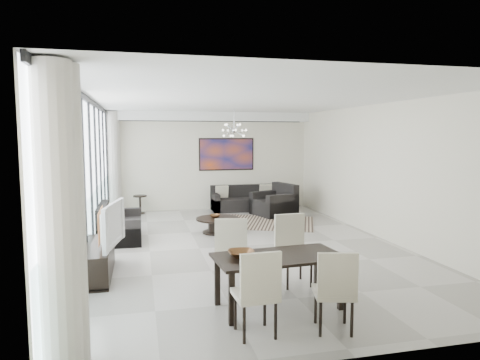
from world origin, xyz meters
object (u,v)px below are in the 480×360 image
object	(u,v)px
coffee_table	(217,224)
tv_console	(97,260)
sofa_main	(245,202)
television	(106,225)
dining_table	(279,262)

from	to	relation	value
coffee_table	tv_console	world-z (taller)	tv_console
coffee_table	sofa_main	xyz separation A→B (m)	(1.35, 2.79, 0.05)
tv_console	sofa_main	bearing A→B (deg)	54.86
television	dining_table	size ratio (longest dim) A/B	0.69
sofa_main	dining_table	size ratio (longest dim) A/B	1.17
coffee_table	dining_table	distance (m)	4.40
coffee_table	sofa_main	bearing A→B (deg)	64.15
tv_console	dining_table	distance (m)	3.05
coffee_table	television	xyz separation A→B (m)	(-2.23, -2.61, 0.64)
tv_console	dining_table	world-z (taller)	dining_table
tv_console	television	distance (m)	0.61
television	dining_table	distance (m)	2.87
sofa_main	dining_table	world-z (taller)	sofa_main
television	dining_table	world-z (taller)	television
sofa_main	dining_table	bearing A→B (deg)	-100.59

